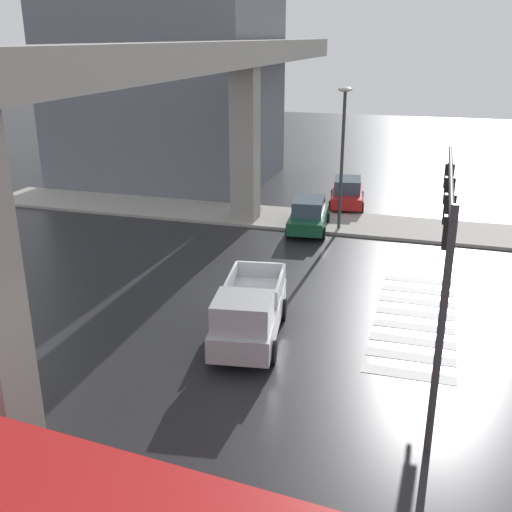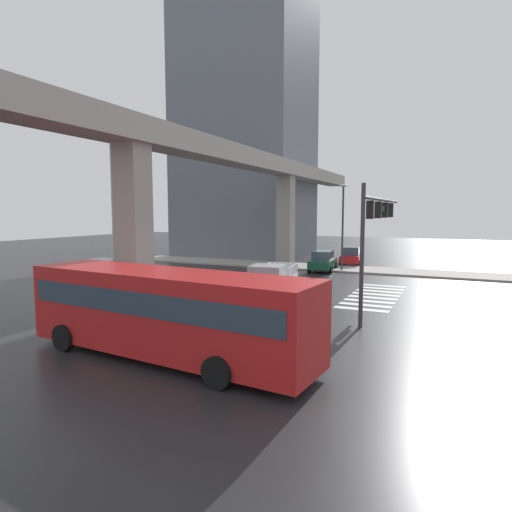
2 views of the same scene
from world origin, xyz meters
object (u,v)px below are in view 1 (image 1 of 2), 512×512
Objects in this scene: sedan_red at (347,193)px; street_lamp_near_corner at (343,143)px; sedan_dark_green at (309,215)px; pickup_truck at (249,315)px; traffic_signal_mast at (448,225)px.

street_lamp_near_corner is at bearing -176.19° from sedan_red.
street_lamp_near_corner reaches higher than sedan_red.
sedan_dark_green is 0.62× the size of street_lamp_near_corner.
pickup_truck is at bearing 176.17° from street_lamp_near_corner.
pickup_truck is at bearing -177.03° from sedan_dark_green.
pickup_truck reaches higher than sedan_red.
street_lamp_near_corner is at bearing -74.12° from sedan_dark_green.
street_lamp_near_corner is (13.30, 4.97, -0.11)m from traffic_signal_mast.
sedan_red is 0.41× the size of traffic_signal_mast.
sedan_dark_green is (-5.28, 1.19, 0.00)m from sedan_red.
sedan_red is at bearing 16.26° from traffic_signal_mast.
pickup_truck is 12.54m from sedan_dark_green.
sedan_red is at bearing 3.81° from street_lamp_near_corner.
sedan_dark_green is (12.52, 0.65, -0.14)m from pickup_truck.
sedan_red is at bearing -12.75° from sedan_dark_green.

